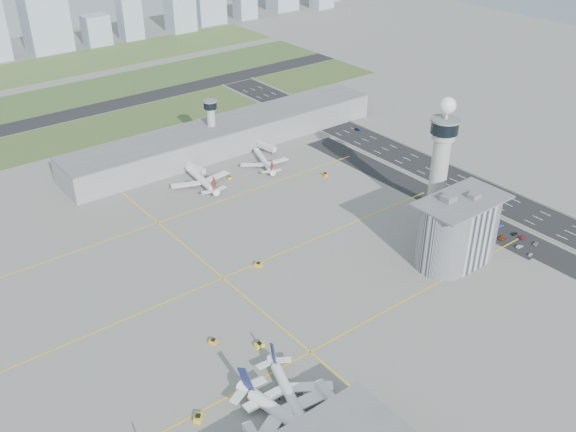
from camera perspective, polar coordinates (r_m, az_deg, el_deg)
ground at (r=283.15m, az=4.37°, el=-5.43°), size 1000.00×1000.00×0.00m
grass_strip_0 at (r=447.98m, az=-17.32°, el=7.18°), size 480.00×50.00×0.08m
grass_strip_1 at (r=515.11m, az=-20.55°, el=9.57°), size 480.00×60.00×0.08m
grass_strip_2 at (r=588.81m, az=-23.21°, el=11.48°), size 480.00×70.00×0.08m
runway at (r=480.80m, az=-19.02°, el=8.44°), size 480.00×22.00×0.10m
highway at (r=360.16m, az=18.17°, el=1.35°), size 28.00×500.00×0.10m
barrier_left at (r=349.41m, az=16.84°, el=0.77°), size 0.60×500.00×1.20m
barrier_right at (r=370.64m, az=19.45°, el=2.05°), size 0.60×500.00×1.20m
landside_road at (r=336.79m, az=17.04°, el=-0.53°), size 18.00×260.00×0.08m
parking_lot at (r=329.81m, az=18.47°, el=-1.47°), size 20.00×44.00×0.10m
taxiway_line_h_0 at (r=244.79m, az=1.98°, el=-12.01°), size 260.00×0.60×0.01m
taxiway_line_h_1 at (r=283.09m, az=-5.81°, el=-5.52°), size 260.00×0.60×0.01m
taxiway_line_h_2 at (r=327.97m, az=-11.49°, el=-0.62°), size 260.00×0.60×0.01m
taxiway_line_v at (r=283.09m, az=-5.81°, el=-5.52°), size 0.60×260.00×0.01m
control_tower at (r=317.20m, az=13.44°, el=5.20°), size 14.00×14.00×64.50m
secondary_tower at (r=397.23m, az=-6.84°, el=8.38°), size 8.60×8.60×31.90m
admin_building at (r=295.97m, az=14.89°, el=-1.22°), size 42.00×24.00×33.50m
terminal_pier at (r=404.55m, az=-5.39°, el=7.21°), size 210.00×32.00×15.80m
airplane_near_b at (r=214.66m, az=0.10°, el=-17.18°), size 45.47×50.96×12.61m
airplane_near_c at (r=223.27m, az=0.13°, el=-15.19°), size 42.77×46.48×10.74m
airplane_far_a at (r=360.10m, az=-7.86°, el=3.69°), size 39.38×44.93×11.62m
airplane_far_b at (r=378.74m, az=-2.13°, el=5.18°), size 39.41×42.59×9.73m
jet_bridge_near_2 at (r=220.17m, az=4.64°, el=-17.09°), size 5.39×14.31×5.70m
jet_bridge_far_0 at (r=376.55m, az=-8.87°, el=4.33°), size 5.39×14.31×5.70m
jet_bridge_far_1 at (r=400.36m, az=-2.65°, el=6.27°), size 5.39×14.31×5.70m
tug_0 at (r=222.72m, az=-7.99°, el=-17.32°), size 4.38×4.37×2.13m
tug_1 at (r=246.54m, az=-2.56°, el=-11.35°), size 3.60×2.62×1.99m
tug_2 at (r=249.53m, az=-6.66°, el=-10.99°), size 3.50×3.76×1.80m
tug_3 at (r=289.07m, az=-2.64°, el=-4.31°), size 3.58×3.98×1.91m
tug_4 at (r=366.28m, az=-5.22°, el=3.46°), size 3.09×3.42×1.64m
tug_5 at (r=368.36m, az=3.32°, el=3.72°), size 3.09×3.83×1.94m
car_lot_0 at (r=316.55m, az=20.74°, el=-3.22°), size 3.36×1.78×1.09m
car_lot_1 at (r=320.85m, az=19.89°, el=-2.56°), size 4.09×1.85×1.30m
car_lot_2 at (r=325.08m, az=18.52°, el=-1.85°), size 4.90×2.89×1.28m
car_lot_3 at (r=325.27m, az=17.77°, el=-1.70°), size 4.04×1.82×1.15m
car_lot_4 at (r=330.39m, az=16.87°, el=-1.03°), size 3.43×1.84×1.11m
car_lot_5 at (r=332.66m, az=15.94°, el=-0.65°), size 3.32×1.16×1.09m
car_lot_6 at (r=326.15m, az=21.19°, el=-2.28°), size 4.36×2.54×1.14m
car_lot_7 at (r=328.64m, az=20.14°, el=-1.80°), size 4.45×1.99×1.27m
car_lot_8 at (r=330.47m, az=19.50°, el=-1.49°), size 3.66×1.57×1.23m
car_lot_9 at (r=334.86m, az=18.37°, el=-0.84°), size 3.91×1.59×1.26m
car_lot_10 at (r=338.48m, az=17.56°, el=-0.35°), size 4.60×2.38×1.24m
car_lot_11 at (r=340.26m, az=16.69°, el=-0.03°), size 4.31×1.80×1.25m
car_hw_1 at (r=379.56m, az=13.52°, el=3.67°), size 1.52×3.99×1.30m
car_hw_2 at (r=432.54m, az=6.17°, el=7.67°), size 2.60×4.71×1.25m
car_hw_4 at (r=468.94m, az=-0.46°, el=9.65°), size 1.94×3.81×1.24m
skyline_bldg_9 at (r=643.45m, az=-20.84°, el=16.26°), size 36.96×29.57×62.11m
skyline_bldg_10 at (r=653.16m, az=-16.67°, el=15.55°), size 23.01×18.41×27.75m
skyline_bldg_11 at (r=664.81m, az=-13.86°, el=16.65°), size 20.22×16.18×38.97m
skyline_bldg_12 at (r=685.59m, az=-9.59°, el=17.81°), size 26.14×20.92×46.89m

